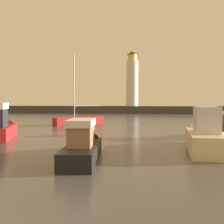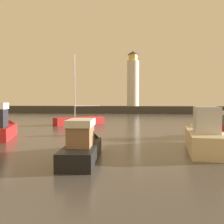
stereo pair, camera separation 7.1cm
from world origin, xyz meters
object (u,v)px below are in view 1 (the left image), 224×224
at_px(lighthouse, 132,80).
at_px(motorboat_2, 84,145).
at_px(mooring_buoy, 81,130).
at_px(motorboat_4, 2,127).
at_px(sailboat_moored, 79,120).
at_px(motorboat_0, 203,135).

xyz_separation_m(lighthouse, motorboat_2, (-0.27, -49.93, -7.74)).
bearing_deg(mooring_buoy, motorboat_2, -74.11).
xyz_separation_m(lighthouse, mooring_buoy, (-2.59, -41.76, -7.91)).
distance_m(lighthouse, mooring_buoy, 42.58).
relative_size(lighthouse, motorboat_2, 2.24).
bearing_deg(mooring_buoy, motorboat_4, -161.65).
bearing_deg(motorboat_4, motorboat_2, -35.85).
relative_size(motorboat_2, motorboat_4, 1.00).
bearing_deg(sailboat_moored, motorboat_0, -50.84).
height_order(lighthouse, motorboat_0, lighthouse).
bearing_deg(sailboat_moored, lighthouse, 80.37).
bearing_deg(mooring_buoy, sailboat_moored, 105.83).
bearing_deg(motorboat_4, lighthouse, 78.71).
distance_m(lighthouse, motorboat_2, 50.52).
bearing_deg(motorboat_0, mooring_buoy, 152.14).
relative_size(motorboat_4, sailboat_moored, 0.69).
height_order(lighthouse, motorboat_2, lighthouse).
relative_size(motorboat_2, mooring_buoy, 6.07).
bearing_deg(sailboat_moored, motorboat_4, -105.61).
height_order(motorboat_4, mooring_buoy, motorboat_4).
bearing_deg(mooring_buoy, lighthouse, 86.44).
distance_m(sailboat_moored, mooring_buoy, 10.30).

